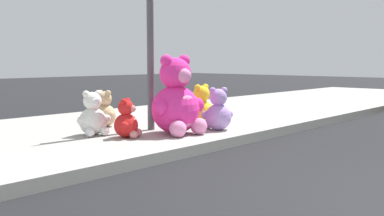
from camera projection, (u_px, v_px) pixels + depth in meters
The scene contains 8 objects.
sidewalk at pixel (69, 136), 6.99m from camera, with size 28.00×4.40×0.15m, color #9E9B93.
sign_pole at pixel (150, 23), 7.00m from camera, with size 0.56×0.11×3.20m.
plush_pink_large at pixel (177, 102), 6.74m from camera, with size 0.92×0.83×1.20m.
plush_tan at pixel (104, 112), 7.47m from camera, with size 0.43×0.47×0.62m.
plush_yellow at pixel (201, 109), 7.64m from camera, with size 0.55×0.48×0.71m.
plush_red at pixel (127, 122), 6.43m from camera, with size 0.40×0.41×0.57m.
plush_white at pixel (93, 117), 6.63m from camera, with size 0.50×0.47×0.67m.
plush_lavender at pixel (218, 113), 7.14m from camera, with size 0.48×0.50×0.69m.
Camera 1 is at (-3.80, -0.88, 1.26)m, focal length 41.79 mm.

